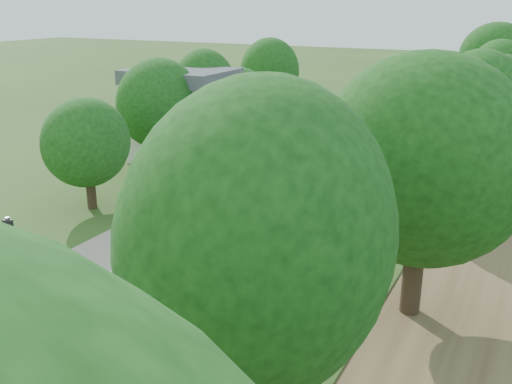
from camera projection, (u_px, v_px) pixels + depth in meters
The scene contains 11 objects.
trackbed at pixel (434, 118), 68.87m from camera, with size 9.50×170.00×0.28m.
platform at pixel (175, 229), 34.86m from camera, with size 6.40×68.00×0.38m, color gray.
yellow_stripe at pixel (215, 234), 33.56m from camera, with size 0.55×68.00×0.01m, color gold.
embankment at pixel (511, 108), 64.65m from camera, with size 10.64×170.00×11.70m.
station_building at pixel (182, 115), 49.24m from camera, with size 8.60×6.60×8.00m.
signal_gantry at pixel (434, 83), 62.93m from camera, with size 8.40×0.38×6.20m.
trees_behind_platform at pixel (140, 135), 40.00m from camera, with size 7.82×53.32×7.21m.
train at pixel (429, 92), 73.97m from camera, with size 3.01×120.70×4.42m.
lamppost_far at pixel (175, 209), 31.50m from camera, with size 0.48×0.48×4.86m.
signal_platform at pixel (15, 271), 21.39m from camera, with size 0.33×0.26×5.60m.
signal_farside at pixel (382, 172), 32.27m from camera, with size 0.37×0.29×6.75m.
Camera 1 is at (14.00, -10.47, 13.44)m, focal length 40.00 mm.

